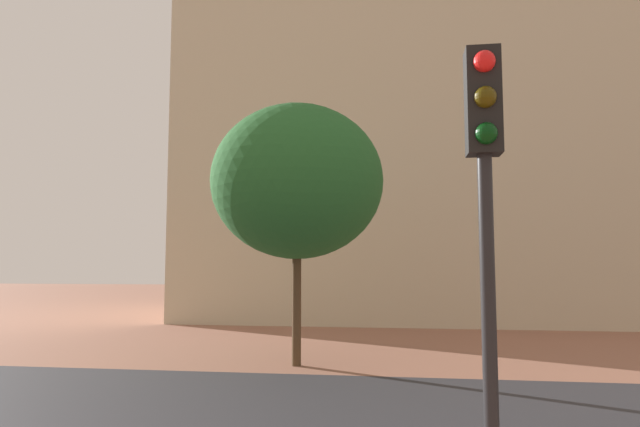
# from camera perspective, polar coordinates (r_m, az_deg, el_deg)

# --- Properties ---
(ground_plane) EXTENTS (120.00, 120.00, 0.00)m
(ground_plane) POSITION_cam_1_polar(r_m,az_deg,el_deg) (10.44, 1.45, -20.54)
(ground_plane) COLOR #93604C
(street_asphalt_strip) EXTENTS (120.00, 8.44, 0.00)m
(street_asphalt_strip) POSITION_cam_1_polar(r_m,az_deg,el_deg) (10.14, 1.23, -21.00)
(street_asphalt_strip) COLOR #2D2D33
(street_asphalt_strip) RESTS_ON ground_plane
(landmark_building) EXTENTS (25.83, 13.29, 33.23)m
(landmark_building) POSITION_cam_1_polar(r_m,az_deg,el_deg) (31.55, 11.78, 8.56)
(landmark_building) COLOR beige
(landmark_building) RESTS_ON ground_plane
(traffic_light_pole) EXTENTS (0.28, 0.34, 4.56)m
(traffic_light_pole) POSITION_cam_1_polar(r_m,az_deg,el_deg) (4.71, 16.79, 0.24)
(traffic_light_pole) COLOR black
(traffic_light_pole) RESTS_ON ground_plane
(tree_curb_far) EXTENTS (4.80, 4.80, 7.20)m
(tree_curb_far) POSITION_cam_1_polar(r_m,az_deg,el_deg) (15.45, -2.38, 3.28)
(tree_curb_far) COLOR #4C3823
(tree_curb_far) RESTS_ON ground_plane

